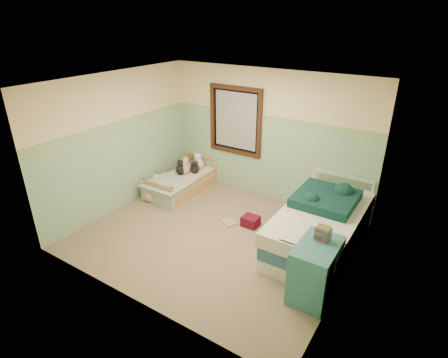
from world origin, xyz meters
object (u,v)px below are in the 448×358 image
Objects in this scene: twin_bed_frame at (318,241)px; dresser at (315,270)px; floor_book at (229,222)px; plush_floor_cream at (157,186)px; plush_floor_tan at (150,196)px; toddler_bed_frame at (182,186)px; red_pillow at (251,221)px.

dresser is at bearing -74.02° from twin_bed_frame.
twin_bed_frame is 1.58m from floor_book.
plush_floor_tan is at bearing -63.30° from plush_floor_cream.
toddler_bed_frame is 5.45× the size of floor_book.
toddler_bed_frame is 5.94× the size of plush_floor_cream.
plush_floor_tan is 3.68m from dresser.
plush_floor_tan is (-0.21, -0.74, 0.02)m from toddler_bed_frame.
plush_floor_cream is at bearing 176.91° from red_pillow.
plush_floor_cream is 0.33× the size of dresser.
twin_bed_frame is (3.50, -0.12, -0.02)m from plush_floor_cream.
plush_floor_tan is 0.86× the size of floor_book.
plush_floor_tan is 1.73m from floor_book.
red_pillow is (-1.51, 1.04, -0.30)m from dresser.
floor_book is (-1.57, -0.13, -0.10)m from twin_bed_frame.
plush_floor_cream is 1.07× the size of plush_floor_tan.
dresser reaches higher than twin_bed_frame.
plush_floor_tan is (0.20, -0.40, -0.01)m from plush_floor_cream.
toddler_bed_frame is at bearing 39.63° from plush_floor_cream.
floor_book is at bearing -161.75° from red_pillow.
dresser is (3.60, -0.76, 0.27)m from plush_floor_tan.
plush_floor_cream is 0.45m from plush_floor_tan.
plush_floor_cream is at bearing -157.73° from floor_book.
plush_floor_tan is at bearing -172.36° from red_pillow.
toddler_bed_frame is at bearing 156.14° from dresser.
plush_floor_cream is at bearing 178.10° from twin_bed_frame.
plush_floor_tan is 0.84× the size of red_pillow.
red_pillow is (1.88, -0.46, -0.01)m from toddler_bed_frame.
red_pillow is at bearing 145.48° from dresser.
plush_floor_tan is 3.31m from twin_bed_frame.
twin_bed_frame is 7.66× the size of floor_book.
toddler_bed_frame is 3.72m from dresser.
twin_bed_frame is at bearing -8.37° from toddler_bed_frame.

